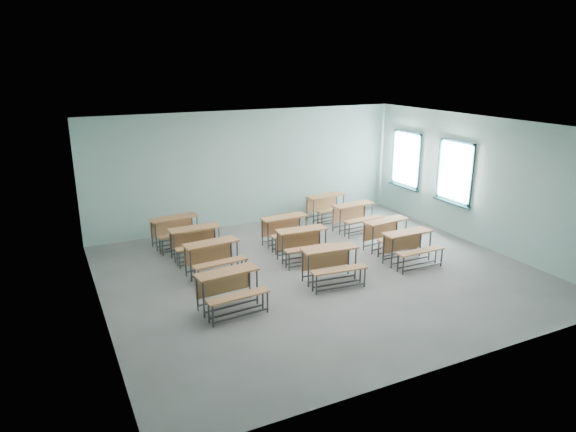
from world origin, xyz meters
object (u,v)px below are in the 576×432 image
(desk_unit_r1c2, at_px, (388,230))
(desk_unit_r2c1, at_px, (286,227))
(desk_unit_r3c0, at_px, (176,227))
(desk_unit_r3c2, at_px, (328,204))
(desk_unit_r0c2, at_px, (410,243))
(desk_unit_r2c2, at_px, (355,213))
(desk_unit_r1c0, at_px, (213,254))
(desk_unit_r1c1, at_px, (303,240))
(desk_unit_r2c0, at_px, (196,238))
(desk_unit_r0c0, at_px, (230,285))
(desk_unit_r0c1, at_px, (332,260))

(desk_unit_r1c2, distance_m, desk_unit_r2c1, 2.51)
(desk_unit_r1c2, relative_size, desk_unit_r3c0, 0.99)
(desk_unit_r1c2, distance_m, desk_unit_r3c0, 5.24)
(desk_unit_r1c2, distance_m, desk_unit_r3c2, 2.76)
(desk_unit_r0c2, bearing_deg, desk_unit_r1c2, 83.23)
(desk_unit_r2c2, relative_size, desk_unit_r3c2, 0.98)
(desk_unit_r2c2, height_order, desk_unit_r3c2, same)
(desk_unit_r1c0, distance_m, desk_unit_r3c0, 2.20)
(desk_unit_r0c2, relative_size, desk_unit_r3c0, 0.93)
(desk_unit_r1c1, height_order, desk_unit_r2c2, same)
(desk_unit_r1c2, height_order, desk_unit_r2c0, same)
(desk_unit_r2c2, bearing_deg, desk_unit_r1c1, -154.57)
(desk_unit_r1c2, xyz_separation_m, desk_unit_r2c2, (0.08, 1.59, 0.00))
(desk_unit_r1c1, distance_m, desk_unit_r3c2, 3.24)
(desk_unit_r1c0, distance_m, desk_unit_r1c2, 4.35)
(desk_unit_r1c1, distance_m, desk_unit_r2c1, 1.08)
(desk_unit_r0c0, xyz_separation_m, desk_unit_r0c1, (2.32, 0.25, 0.00))
(desk_unit_r1c1, xyz_separation_m, desk_unit_r3c2, (2.09, 2.48, 0.00))
(desk_unit_r0c0, bearing_deg, desk_unit_r3c2, 37.52)
(desk_unit_r2c0, xyz_separation_m, desk_unit_r2c1, (2.28, -0.11, 0.00))
(desk_unit_r1c0, height_order, desk_unit_r2c1, same)
(desk_unit_r3c2, bearing_deg, desk_unit_r1c0, -157.07)
(desk_unit_r0c0, distance_m, desk_unit_r3c0, 3.84)
(desk_unit_r2c2, bearing_deg, desk_unit_r2c0, 176.97)
(desk_unit_r2c0, bearing_deg, desk_unit_r0c2, -30.47)
(desk_unit_r1c2, bearing_deg, desk_unit_r1c1, 166.64)
(desk_unit_r3c0, bearing_deg, desk_unit_r1c1, -50.64)
(desk_unit_r0c1, height_order, desk_unit_r0c2, same)
(desk_unit_r0c1, distance_m, desk_unit_r1c1, 1.36)
(desk_unit_r2c0, relative_size, desk_unit_r3c0, 0.93)
(desk_unit_r0c2, relative_size, desk_unit_r2c2, 0.96)
(desk_unit_r0c0, xyz_separation_m, desk_unit_r1c1, (2.37, 1.60, 0.00))
(desk_unit_r2c0, relative_size, desk_unit_r2c2, 0.96)
(desk_unit_r1c0, relative_size, desk_unit_r2c2, 1.01)
(desk_unit_r1c0, xyz_separation_m, desk_unit_r3c0, (-0.26, 2.18, 0.00))
(desk_unit_r3c0, bearing_deg, desk_unit_r1c0, -90.99)
(desk_unit_r1c0, height_order, desk_unit_r2c2, same)
(desk_unit_r1c1, bearing_deg, desk_unit_r3c0, 141.24)
(desk_unit_r1c2, bearing_deg, desk_unit_r1c0, 169.45)
(desk_unit_r0c0, height_order, desk_unit_r2c0, same)
(desk_unit_r0c1, xyz_separation_m, desk_unit_r3c0, (-2.35, 3.59, 0.00))
(desk_unit_r0c2, relative_size, desk_unit_r3c2, 0.94)
(desk_unit_r0c1, relative_size, desk_unit_r1c0, 1.00)
(desk_unit_r1c1, relative_size, desk_unit_r2c1, 1.01)
(desk_unit_r0c2, relative_size, desk_unit_r2c0, 1.00)
(desk_unit_r0c1, relative_size, desk_unit_r3c2, 0.98)
(desk_unit_r0c0, xyz_separation_m, desk_unit_r2c0, (0.18, 2.80, 0.00))
(desk_unit_r0c0, xyz_separation_m, desk_unit_r3c0, (-0.03, 3.84, 0.00))
(desk_unit_r1c1, xyz_separation_m, desk_unit_r3c0, (-2.40, 2.24, 0.00))
(desk_unit_r3c2, bearing_deg, desk_unit_r2c1, -151.97)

